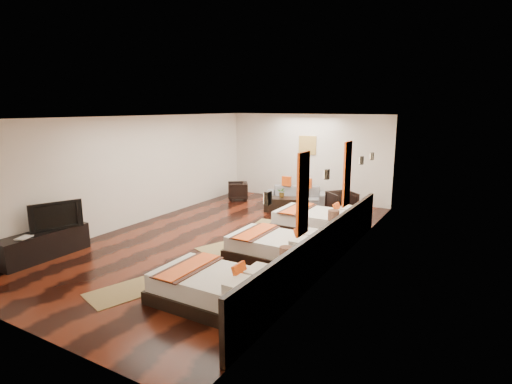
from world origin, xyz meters
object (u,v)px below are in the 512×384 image
Objects in this scene: nightstand_b at (333,237)px; table_plant at (282,192)px; tv_console at (44,245)px; figurine at (74,215)px; bed_mid at (279,248)px; coffee_table at (281,204)px; book at (19,237)px; bed_far at (319,221)px; armchair_left at (238,191)px; sofa at (296,195)px; armchair_right at (342,203)px; nightstand_a at (286,276)px; tv at (55,215)px; bed_near at (216,288)px.

table_plant is at bearing 133.97° from nightstand_b.
figurine is at bearing 90.00° from tv_console.
bed_mid reaches higher than coffee_table.
bed_far is at bearing 49.43° from book.
bed_far is 5.68× the size of figurine.
bed_mid is 3.02× the size of armchair_left.
sofa is 6.50× the size of table_plant.
figurine reaches higher than armchair_right.
bed_far is 2.20m from coffee_table.
armchair_left is (-4.38, 5.39, 0.02)m from nightstand_a.
bed_far is 3.17× the size of armchair_left.
bed_far is at bearing 46.54° from tv_console.
nightstand_a is at bearing 5.19° from armchair_left.
figurine is at bearing 27.98° from tv.
coffee_table is (2.49, 6.29, -0.36)m from book.
bed_mid is at bearing -64.29° from coffee_table.
bed_near is 1.04× the size of sofa.
armchair_left is at bearing 17.07° from tv.
coffee_table is at bearing 117.17° from nightstand_a.
armchair_right is at bearing -38.83° from sofa.
bed_mid is 1.45m from nightstand_a.
tv_console is 6.40m from table_plant.
tv reaches higher than sofa.
sofa is at bearing 104.19° from bed_near.
nightstand_b is 3.50m from coffee_table.
bed_near is at bearing 1.78° from tv_console.
book is 7.98m from armchair_right.
armchair_left is (-3.63, 6.30, 0.04)m from bed_near.
armchair_right is at bearing 90.63° from bed_mid.
table_plant is at bearing -1.37° from tv.
sofa is at bearing 124.74° from nightstand_b.
tv_console is 6.21× the size of book.
bed_far reaches higher than bed_near.
bed_near is 2.21× the size of nightstand_b.
nightstand_b is at bearing 37.57° from book.
table_plant is (-1.73, 3.62, 0.29)m from bed_mid.
armchair_right is (-0.80, 5.31, 0.06)m from nightstand_a.
tv is 6.13m from table_plant.
book reaches higher than tv_console.
bed_mid is 5.41× the size of figurine.
bed_near is 5.94m from coffee_table.
bed_near is 6.78× the size of table_plant.
bed_mid is at bearing -90.84° from sofa.
coffee_table is at bearing -1.87° from tv.
figurine reaches higher than bed_far.
table_plant reaches higher than coffee_table.
sofa is at bearing 67.88° from figurine.
bed_near is 4.19m from tv.
book is (-4.19, -0.60, 0.31)m from bed_near.
bed_mid is at bearing 20.13° from figurine.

